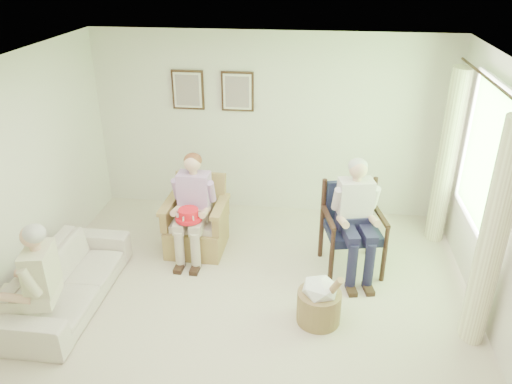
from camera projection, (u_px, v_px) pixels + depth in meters
floor at (241, 329)px, 5.17m from camera, size 5.50×5.50×0.00m
back_wall at (270, 125)px, 7.05m from camera, size 5.00×0.04×2.60m
ceiling at (237, 79)px, 4.03m from camera, size 5.00×5.50×0.02m
window at (487, 155)px, 5.26m from camera, size 0.13×2.50×1.63m
curtain_left at (493, 238)px, 4.59m from camera, size 0.34×0.34×2.30m
curtain_right at (447, 158)px, 6.34m from camera, size 0.34×0.34×2.30m
framed_print_left at (188, 90)px, 6.93m from camera, size 0.45×0.05×0.55m
framed_print_right at (237, 92)px, 6.85m from camera, size 0.45×0.05×0.55m
wicker_armchair at (197, 227)px, 6.46m from camera, size 0.74×0.74×0.95m
wood_armchair at (353, 223)px, 6.00m from camera, size 0.68×0.64×1.05m
sofa at (69, 280)px, 5.47m from camera, size 1.88×0.73×0.55m
person_wicker at (193, 200)px, 6.14m from camera, size 0.40×0.62×1.31m
person_dark at (355, 211)px, 5.73m from camera, size 0.40×0.63×1.41m
person_sofa at (35, 279)px, 4.80m from camera, size 0.42×0.63×1.23m
red_hat at (189, 215)px, 6.00m from camera, size 0.32×0.32×0.14m
hatbox at (319, 300)px, 5.17m from camera, size 0.57×0.57×0.68m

